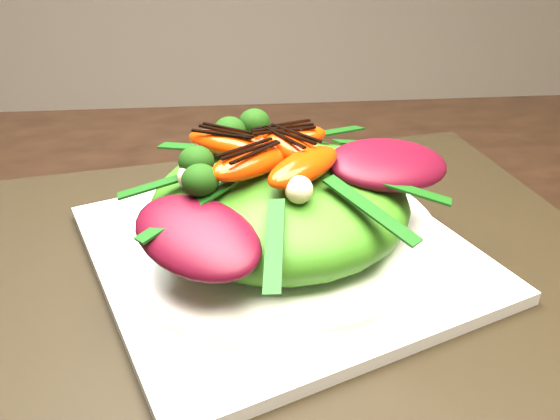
{
  "coord_description": "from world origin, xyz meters",
  "views": [
    {
      "loc": [
        -0.04,
        -0.34,
        1.03
      ],
      "look_at": [
        0.0,
        0.07,
        0.8
      ],
      "focal_mm": 38.0,
      "sensor_mm": 36.0,
      "label": 1
    }
  ],
  "objects": [
    {
      "name": "dining_table",
      "position": [
        0.0,
        0.0,
        0.73
      ],
      "size": [
        1.6,
        0.9,
        0.75
      ],
      "primitive_type": "cube",
      "color": "black",
      "rests_on": "floor"
    },
    {
      "name": "placemat",
      "position": [
        0.0,
        0.07,
        0.75
      ],
      "size": [
        0.61,
        0.5,
        0.0
      ],
      "primitive_type": "cube",
      "rotation": [
        0.0,
        0.0,
        0.17
      ],
      "color": "black",
      "rests_on": "dining_table"
    },
    {
      "name": "plate_base",
      "position": [
        0.0,
        0.07,
        0.76
      ],
      "size": [
        0.37,
        0.37,
        0.01
      ],
      "primitive_type": "cube",
      "rotation": [
        0.0,
        0.0,
        0.38
      ],
      "color": "silver",
      "rests_on": "placemat"
    },
    {
      "name": "salad_bowl",
      "position": [
        0.0,
        0.07,
        0.77
      ],
      "size": [
        0.29,
        0.29,
        0.02
      ],
      "primitive_type": "cylinder",
      "rotation": [
        0.0,
        0.0,
        0.13
      ],
      "color": "white",
      "rests_on": "plate_base"
    },
    {
      "name": "lettuce_mound",
      "position": [
        0.0,
        0.07,
        0.81
      ],
      "size": [
        0.24,
        0.24,
        0.07
      ],
      "primitive_type": "ellipsoid",
      "rotation": [
        0.0,
        0.0,
        0.2
      ],
      "color": "#387315",
      "rests_on": "salad_bowl"
    },
    {
      "name": "radicchio_leaf",
      "position": [
        0.08,
        0.06,
        0.84
      ],
      "size": [
        0.11,
        0.09,
        0.02
      ],
      "primitive_type": "ellipsoid",
      "rotation": [
        0.0,
        0.0,
        0.28
      ],
      "color": "#3F0613",
      "rests_on": "lettuce_mound"
    },
    {
      "name": "orange_segment",
      "position": [
        0.0,
        0.1,
        0.85
      ],
      "size": [
        0.07,
        0.03,
        0.02
      ],
      "primitive_type": "ellipsoid",
      "rotation": [
        0.0,
        0.0,
        -0.04
      ],
      "color": "red",
      "rests_on": "lettuce_mound"
    },
    {
      "name": "broccoli_floret",
      "position": [
        -0.05,
        0.11,
        0.85
      ],
      "size": [
        0.05,
        0.05,
        0.04
      ],
      "primitive_type": "sphere",
      "rotation": [
        0.0,
        0.0,
        0.43
      ],
      "color": "black",
      "rests_on": "lettuce_mound"
    },
    {
      "name": "macadamia_nut",
      "position": [
        0.04,
        0.03,
        0.85
      ],
      "size": [
        0.02,
        0.02,
        0.02
      ],
      "primitive_type": "sphere",
      "rotation": [
        0.0,
        0.0,
        0.05
      ],
      "color": "#FDE5B2",
      "rests_on": "lettuce_mound"
    },
    {
      "name": "balsamic_drizzle",
      "position": [
        0.0,
        0.1,
        0.86
      ],
      "size": [
        0.04,
        0.0,
        0.0
      ],
      "primitive_type": "cube",
      "rotation": [
        0.0,
        0.0,
        -0.04
      ],
      "color": "black",
      "rests_on": "orange_segment"
    }
  ]
}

